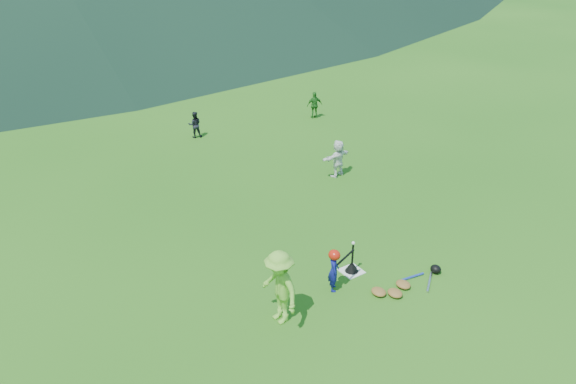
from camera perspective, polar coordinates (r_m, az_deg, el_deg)
The scene contains 12 objects.
ground at distance 12.50m, azimuth 6.47°, elevation -8.04°, with size 120.00×120.00×0.00m, color #215814.
home_plate at distance 12.50m, azimuth 6.47°, elevation -8.00°, with size 0.45×0.45×0.02m, color silver.
baseball at distance 12.10m, azimuth 6.65°, elevation -5.18°, with size 0.08×0.08×0.08m, color white.
batter_child at distance 11.68m, azimuth 4.66°, elevation -7.97°, with size 0.34×0.22×0.93m, color navy.
adult_coach at distance 10.67m, azimuth -0.88°, elevation -9.68°, with size 1.00×0.57×1.55m, color #74B936.
fielder_b at distance 19.60m, azimuth -9.44°, elevation 6.77°, with size 0.45×0.35×0.92m, color black.
fielder_c at distance 21.21m, azimuth 2.72°, elevation 8.82°, with size 0.59×0.25×1.01m, color #22681F.
fielder_d at distance 16.50m, azimuth 5.10°, elevation 3.43°, with size 1.03×0.33×1.12m, color white.
batting_tee at distance 12.43m, azimuth 6.50°, elevation -7.55°, with size 0.30×0.30×0.68m.
batter_gear at distance 11.48m, azimuth 4.83°, elevation -6.41°, with size 0.72×0.27×0.29m.
equipment_pile at distance 12.18m, azimuth 11.68°, elevation -9.20°, with size 1.80×0.73×0.19m.
outfield_fence at distance 36.86m, azimuth -23.55°, elevation 14.91°, with size 70.07×0.08×1.33m.
Camera 1 is at (-6.82, -7.64, 7.17)m, focal length 35.00 mm.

